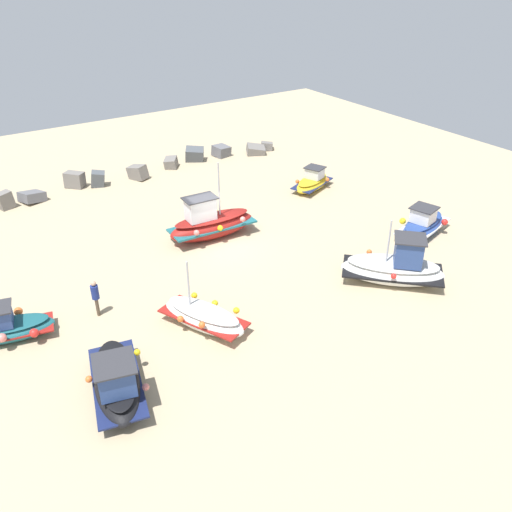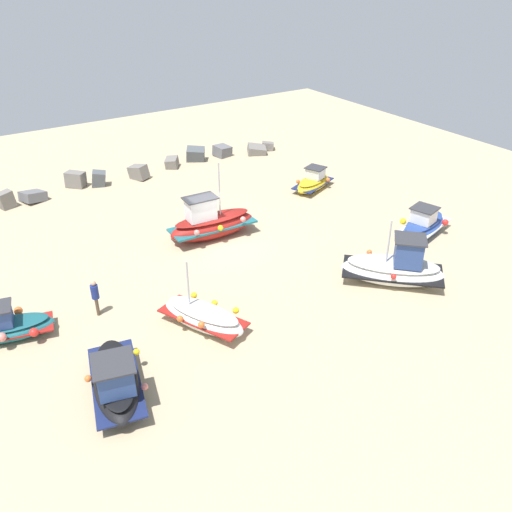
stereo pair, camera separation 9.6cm
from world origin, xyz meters
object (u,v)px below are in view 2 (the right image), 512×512
(fishing_boat_5, at_px, (203,317))
(person_walking, at_px, (95,295))
(fishing_boat_6, at_px, (313,182))
(fishing_boat_0, at_px, (423,225))
(fishing_boat_2, at_px, (211,223))
(fishing_boat_1, at_px, (395,268))
(fishing_boat_4, at_px, (10,327))
(fishing_boat_3, at_px, (116,380))

(fishing_boat_5, relative_size, person_walking, 2.47)
(fishing_boat_6, height_order, person_walking, person_walking)
(fishing_boat_0, bearing_deg, fishing_boat_2, -47.34)
(person_walking, bearing_deg, fishing_boat_1, -10.40)
(fishing_boat_0, relative_size, fishing_boat_2, 0.85)
(fishing_boat_1, distance_m, fishing_boat_5, 9.21)
(fishing_boat_0, distance_m, fishing_boat_2, 11.42)
(fishing_boat_2, distance_m, fishing_boat_4, 11.29)
(fishing_boat_5, bearing_deg, fishing_boat_0, 68.99)
(fishing_boat_1, bearing_deg, fishing_boat_6, 115.37)
(fishing_boat_5, bearing_deg, fishing_boat_2, 124.46)
(fishing_boat_4, height_order, fishing_boat_6, fishing_boat_4)
(fishing_boat_3, height_order, person_walking, fishing_boat_3)
(fishing_boat_4, xyz_separation_m, fishing_boat_5, (6.73, -3.55, -0.03))
(fishing_boat_3, distance_m, fishing_boat_6, 20.29)
(fishing_boat_1, height_order, fishing_boat_5, fishing_boat_1)
(fishing_boat_2, bearing_deg, fishing_boat_0, 151.23)
(fishing_boat_5, bearing_deg, fishing_boat_4, -141.93)
(fishing_boat_1, bearing_deg, fishing_boat_2, 164.86)
(fishing_boat_0, xyz_separation_m, person_walking, (-17.17, 2.47, 0.38))
(person_walking, bearing_deg, fishing_boat_0, 3.51)
(fishing_boat_2, height_order, fishing_boat_3, fishing_boat_2)
(fishing_boat_4, relative_size, person_walking, 2.09)
(person_walking, bearing_deg, fishing_boat_6, 31.39)
(fishing_boat_0, relative_size, fishing_boat_1, 0.89)
(fishing_boat_3, distance_m, fishing_boat_4, 5.85)
(fishing_boat_1, xyz_separation_m, fishing_boat_2, (-4.92, 8.52, 0.08))
(fishing_boat_2, relative_size, fishing_boat_4, 1.41)
(fishing_boat_0, bearing_deg, fishing_boat_6, -99.01)
(person_walking, bearing_deg, fishing_boat_4, -173.99)
(fishing_boat_3, bearing_deg, fishing_boat_1, 103.94)
(fishing_boat_2, xyz_separation_m, fishing_boat_6, (8.74, 2.30, -0.34))
(person_walking, bearing_deg, fishing_boat_5, -32.28)
(fishing_boat_2, xyz_separation_m, fishing_boat_3, (-8.44, -8.50, -0.16))
(fishing_boat_0, relative_size, fishing_boat_5, 1.01)
(fishing_boat_0, distance_m, fishing_boat_3, 18.35)
(fishing_boat_5, bearing_deg, fishing_boat_3, -91.77)
(fishing_boat_1, relative_size, fishing_boat_4, 1.34)
(fishing_boat_1, distance_m, fishing_boat_6, 11.47)
(fishing_boat_0, xyz_separation_m, fishing_boat_3, (-18.17, -2.53, 0.09))
(fishing_boat_2, bearing_deg, fishing_boat_5, 61.32)
(fishing_boat_0, relative_size, fishing_boat_4, 1.19)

